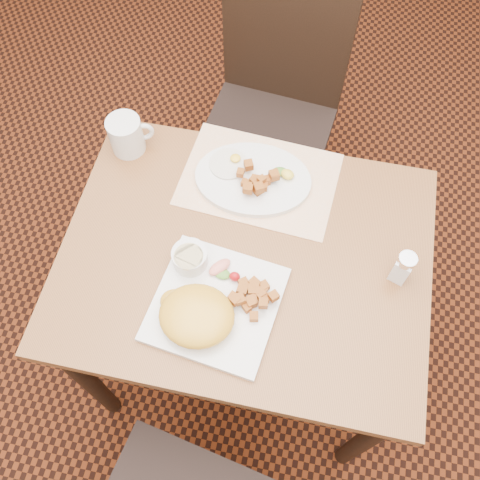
% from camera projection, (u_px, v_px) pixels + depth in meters
% --- Properties ---
extents(ground, '(8.00, 8.00, 0.00)m').
position_uv_depth(ground, '(243.00, 346.00, 1.96)').
color(ground, black).
rests_on(ground, ground).
extents(table, '(0.90, 0.70, 0.75)m').
position_uv_depth(table, '(245.00, 274.00, 1.40)').
color(table, brown).
rests_on(table, ground).
extents(chair_far, '(0.46, 0.47, 0.97)m').
position_uv_depth(chair_far, '(274.00, 102.00, 1.81)').
color(chair_far, black).
rests_on(chair_far, ground).
extents(placemat, '(0.42, 0.31, 0.00)m').
position_uv_depth(placemat, '(259.00, 179.00, 1.41)').
color(placemat, white).
rests_on(placemat, table).
extents(plate_square, '(0.31, 0.31, 0.02)m').
position_uv_depth(plate_square, '(216.00, 304.00, 1.23)').
color(plate_square, silver).
rests_on(plate_square, table).
extents(plate_oval, '(0.32, 0.24, 0.02)m').
position_uv_depth(plate_oval, '(253.00, 179.00, 1.40)').
color(plate_oval, silver).
rests_on(plate_oval, placemat).
extents(hollandaise_mound, '(0.18, 0.15, 0.06)m').
position_uv_depth(hollandaise_mound, '(196.00, 316.00, 1.18)').
color(hollandaise_mound, gold).
rests_on(hollandaise_mound, plate_square).
extents(ramekin, '(0.08, 0.08, 0.05)m').
position_uv_depth(ramekin, '(190.00, 257.00, 1.25)').
color(ramekin, silver).
rests_on(ramekin, plate_square).
extents(garnish_sq, '(0.08, 0.07, 0.03)m').
position_uv_depth(garnish_sq, '(224.00, 271.00, 1.25)').
color(garnish_sq, '#387223').
rests_on(garnish_sq, plate_square).
extents(fried_egg, '(0.10, 0.10, 0.02)m').
position_uv_depth(fried_egg, '(229.00, 163.00, 1.40)').
color(fried_egg, white).
rests_on(fried_egg, plate_oval).
extents(garnish_ov, '(0.07, 0.05, 0.02)m').
position_uv_depth(garnish_ov, '(284.00, 173.00, 1.38)').
color(garnish_ov, '#387223').
rests_on(garnish_ov, plate_oval).
extents(salt_shaker, '(0.05, 0.05, 0.10)m').
position_uv_depth(salt_shaker, '(403.00, 267.00, 1.23)').
color(salt_shaker, white).
rests_on(salt_shaker, table).
extents(coffee_mug, '(0.12, 0.09, 0.10)m').
position_uv_depth(coffee_mug, '(127.00, 135.00, 1.41)').
color(coffee_mug, silver).
rests_on(coffee_mug, table).
extents(home_fries_sq, '(0.12, 0.11, 0.04)m').
position_uv_depth(home_fries_sq, '(252.00, 296.00, 1.22)').
color(home_fries_sq, '#B05E1C').
rests_on(home_fries_sq, plate_square).
extents(home_fries_ov, '(0.11, 0.10, 0.04)m').
position_uv_depth(home_fries_ov, '(257.00, 181.00, 1.36)').
color(home_fries_ov, '#B05E1C').
rests_on(home_fries_ov, plate_oval).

